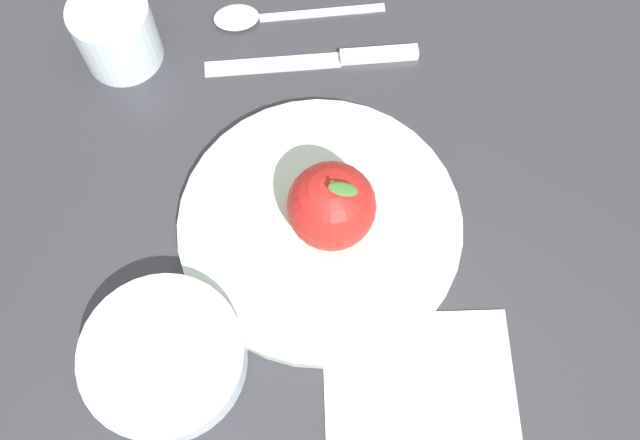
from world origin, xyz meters
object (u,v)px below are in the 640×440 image
(cup, at_px, (115,31))
(spoon, at_px, (257,16))
(dinner_plate, at_px, (320,224))
(apple, at_px, (331,206))
(linen_napkin, at_px, (419,378))
(side_bowl, at_px, (163,357))
(knife, at_px, (332,59))

(cup, xyz_separation_m, spoon, (0.09, 0.11, -0.03))
(dinner_plate, distance_m, apple, 0.05)
(dinner_plate, bearing_deg, linen_napkin, -26.27)
(apple, height_order, linen_napkin, apple)
(dinner_plate, height_order, cup, cup)
(dinner_plate, distance_m, spoon, 0.25)
(side_bowl, relative_size, knife, 0.75)
(knife, bearing_deg, side_bowl, -82.44)
(apple, distance_m, knife, 0.19)
(side_bowl, relative_size, spoon, 0.88)
(cup, bearing_deg, linen_napkin, -16.89)
(cup, distance_m, linen_napkin, 0.44)
(dinner_plate, height_order, apple, apple)
(cup, relative_size, knife, 0.43)
(cup, xyz_separation_m, linen_napkin, (0.42, -0.13, -0.04))
(knife, bearing_deg, spoon, 178.56)
(knife, height_order, linen_napkin, knife)
(side_bowl, bearing_deg, linen_napkin, 28.51)
(cup, distance_m, spoon, 0.15)
(apple, bearing_deg, spoon, 140.02)
(apple, distance_m, spoon, 0.26)
(linen_napkin, bearing_deg, apple, 150.93)
(dinner_plate, xyz_separation_m, side_bowl, (-0.04, -0.17, 0.01))
(side_bowl, height_order, cup, cup)
(apple, xyz_separation_m, linen_napkin, (0.14, -0.08, -0.05))
(spoon, xyz_separation_m, linen_napkin, (0.33, -0.24, -0.00))
(side_bowl, distance_m, knife, 0.34)
(dinner_plate, relative_size, knife, 1.41)
(cup, bearing_deg, dinner_plate, -11.47)
(spoon, bearing_deg, linen_napkin, -35.82)
(side_bowl, xyz_separation_m, knife, (-0.04, 0.34, -0.02))
(dinner_plate, distance_m, knife, 0.19)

